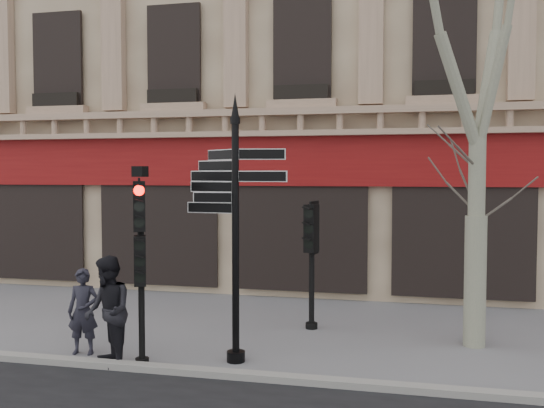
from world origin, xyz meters
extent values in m
plane|color=slate|center=(0.00, 0.00, 0.00)|extent=(80.00, 80.00, 0.00)
cube|color=gray|center=(0.00, -1.40, 0.06)|extent=(80.00, 0.25, 0.12)
cube|color=#9C8468|center=(0.00, 12.50, 9.00)|extent=(28.00, 15.00, 18.00)
cube|color=#690A0C|center=(0.00, 4.88, 3.60)|extent=(28.00, 0.25, 1.30)
cube|color=#92745F|center=(0.00, 4.65, 4.57)|extent=(28.00, 0.35, 0.74)
cylinder|color=black|center=(-0.17, -0.56, 2.07)|extent=(0.13, 0.13, 4.13)
cylinder|color=black|center=(-0.17, -0.56, 0.09)|extent=(0.32, 0.32, 0.18)
cone|color=black|center=(-0.17, -0.56, 4.45)|extent=(0.14, 0.14, 0.41)
cylinder|color=black|center=(-1.68, -1.12, 1.56)|extent=(0.11, 0.11, 3.13)
cylinder|color=black|center=(-1.68, -1.12, 0.06)|extent=(0.23, 0.23, 0.13)
cube|color=black|center=(-1.68, -1.12, 1.81)|extent=(0.45, 0.40, 0.85)
cube|color=black|center=(-1.68, -1.12, 2.73)|extent=(0.45, 0.40, 0.85)
sphere|color=#FF0C05|center=(-1.68, -1.12, 2.96)|extent=(0.18, 0.18, 0.18)
cube|color=black|center=(-1.68, -1.12, 3.32)|extent=(0.28, 0.31, 0.18)
cylinder|color=black|center=(0.75, 1.95, 1.32)|extent=(0.13, 0.13, 2.64)
cylinder|color=black|center=(0.75, 1.95, 0.07)|extent=(0.27, 0.27, 0.15)
cube|color=black|center=(0.75, 1.95, 2.13)|extent=(0.50, 0.41, 1.00)
cylinder|color=#9C987F|center=(3.97, 1.38, 1.24)|extent=(0.41, 0.41, 2.49)
cylinder|color=#9C987F|center=(3.97, 1.38, 3.17)|extent=(0.32, 0.32, 1.58)
imported|color=black|center=(-3.00, -0.76, 0.78)|extent=(0.62, 0.46, 1.56)
imported|color=black|center=(-2.22, -1.30, 0.94)|extent=(1.14, 1.16, 1.89)
camera|label=1|loc=(2.81, -10.55, 3.30)|focal=40.00mm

